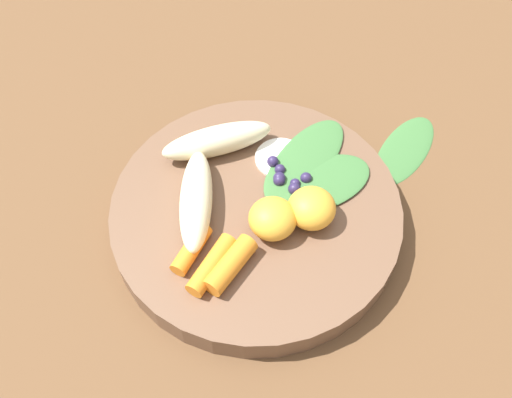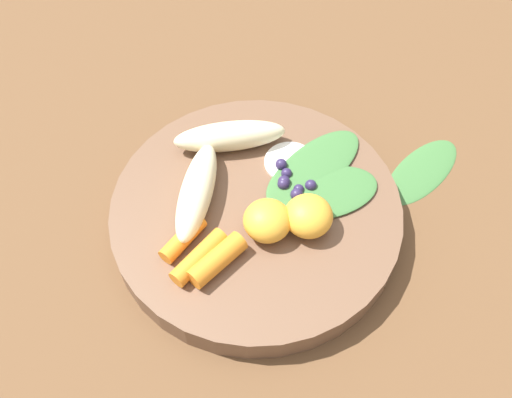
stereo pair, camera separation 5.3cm
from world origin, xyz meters
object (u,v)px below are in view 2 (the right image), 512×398
Objects in this scene: banana_peeled_left at (197,191)px; kale_leaf_stray at (422,169)px; bowl at (256,214)px; banana_peeled_right at (227,137)px; orange_segment_near at (308,216)px.

banana_peeled_left is 0.24m from kale_leaf_stray.
bowl is 0.08m from banana_peeled_right.
orange_segment_near is at bearing 168.50° from kale_leaf_stray.
kale_leaf_stray is (0.24, -0.02, -0.04)m from banana_peeled_left.
banana_peeled_left is at bearing 154.80° from bowl.
banana_peeled_left and banana_peeled_right have the same top height.
banana_peeled_right is 0.21m from kale_leaf_stray.
banana_peeled_right reaches higher than bowl.
orange_segment_near is at bearing 120.55° from banana_peeled_right.
bowl is 2.47× the size of banana_peeled_right.
orange_segment_near is (0.04, -0.12, 0.00)m from banana_peeled_right.
bowl is at bearing 133.87° from orange_segment_near.
orange_segment_near is at bearing 83.92° from banana_peeled_left.
bowl is at bearing 94.12° from banana_peeled_left.
banana_peeled_right is at bearing 108.86° from orange_segment_near.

